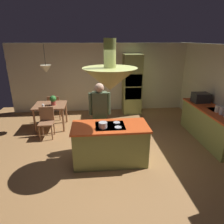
{
  "coord_description": "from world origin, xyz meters",
  "views": [
    {
      "loc": [
        -0.34,
        -4.2,
        2.7
      ],
      "look_at": [
        0.1,
        0.4,
        1.0
      ],
      "focal_mm": 32.21,
      "sensor_mm": 36.0,
      "label": 1
    }
  ],
  "objects": [
    {
      "name": "cup_on_table",
      "position": [
        -1.86,
        1.69,
        0.81
      ],
      "size": [
        0.07,
        0.07,
        0.09
      ],
      "primitive_type": "cylinder",
      "color": "white",
      "rests_on": "dining_table"
    },
    {
      "name": "ground",
      "position": [
        0.0,
        0.0,
        0.0
      ],
      "size": [
        8.16,
        8.16,
        0.0
      ],
      "primitive_type": "plane",
      "color": "#9E7042"
    },
    {
      "name": "chair_by_back_wall",
      "position": [
        -1.7,
        2.55,
        0.5
      ],
      "size": [
        0.4,
        0.4,
        0.87
      ],
      "rotation": [
        0.0,
        0.0,
        3.14
      ],
      "color": "#8F5D3E",
      "rests_on": "ground"
    },
    {
      "name": "oven_tower",
      "position": [
        1.1,
        3.04,
        1.09
      ],
      "size": [
        0.66,
        0.62,
        2.18
      ],
      "color": "#8C934C",
      "rests_on": "ground"
    },
    {
      "name": "canister_tea",
      "position": [
        2.84,
        0.4,
        0.99
      ],
      "size": [
        0.14,
        0.14,
        0.18
      ],
      "primitive_type": "cylinder",
      "color": "silver",
      "rests_on": "counter_run_right"
    },
    {
      "name": "person_at_island",
      "position": [
        -0.2,
        0.47,
        0.98
      ],
      "size": [
        0.53,
        0.23,
        1.71
      ],
      "color": "tan",
      "rests_on": "ground"
    },
    {
      "name": "microwave_on_counter",
      "position": [
        2.84,
        1.27,
        1.04
      ],
      "size": [
        0.46,
        0.36,
        0.28
      ],
      "primitive_type": "cube",
      "color": "#232326",
      "rests_on": "counter_run_right"
    },
    {
      "name": "cooking_pot_on_cooktop",
      "position": [
        -0.16,
        -0.33,
        0.98
      ],
      "size": [
        0.18,
        0.18,
        0.12
      ],
      "primitive_type": "cylinder",
      "color": "#B2B2B7",
      "rests_on": "kitchen_island"
    },
    {
      "name": "range_hood",
      "position": [
        0.0,
        -0.2,
        1.96
      ],
      "size": [
        1.1,
        1.1,
        1.0
      ],
      "color": "#8C934C"
    },
    {
      "name": "kitchen_island",
      "position": [
        0.0,
        -0.2,
        0.46
      ],
      "size": [
        1.68,
        0.8,
        0.92
      ],
      "color": "#8C934C",
      "rests_on": "ground"
    },
    {
      "name": "counter_run_right",
      "position": [
        2.84,
        0.6,
        0.46
      ],
      "size": [
        0.73,
        2.28,
        0.9
      ],
      "color": "#8C934C",
      "rests_on": "ground"
    },
    {
      "name": "canister_sugar",
      "position": [
        2.84,
        0.22,
        1.0
      ],
      "size": [
        0.12,
        0.12,
        0.19
      ],
      "primitive_type": "cylinder",
      "color": "silver",
      "rests_on": "counter_run_right"
    },
    {
      "name": "chair_facing_island",
      "position": [
        -1.7,
        1.25,
        0.5
      ],
      "size": [
        0.4,
        0.4,
        0.87
      ],
      "color": "#8F5D3E",
      "rests_on": "ground"
    },
    {
      "name": "potted_plant_on_table",
      "position": [
        -1.58,
        1.86,
        0.93
      ],
      "size": [
        0.2,
        0.2,
        0.3
      ],
      "color": "#99382D",
      "rests_on": "dining_table"
    },
    {
      "name": "pendant_light_over_table",
      "position": [
        -1.7,
        1.9,
        1.86
      ],
      "size": [
        0.32,
        0.32,
        0.82
      ],
      "color": "beige"
    },
    {
      "name": "wall_back",
      "position": [
        0.0,
        3.45,
        1.27
      ],
      "size": [
        6.8,
        0.1,
        2.55
      ],
      "primitive_type": "cube",
      "color": "beige",
      "rests_on": "ground"
    },
    {
      "name": "dining_table",
      "position": [
        -1.7,
        1.9,
        0.65
      ],
      "size": [
        0.96,
        0.85,
        0.76
      ],
      "color": "#8F5D3E",
      "rests_on": "ground"
    }
  ]
}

